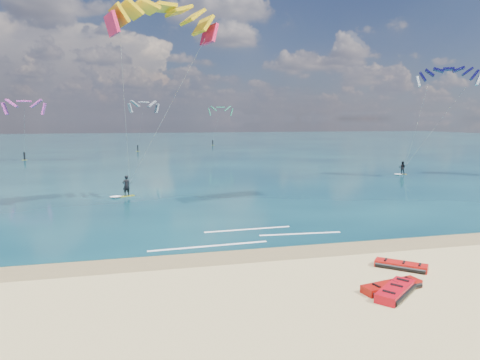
% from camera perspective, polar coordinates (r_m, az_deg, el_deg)
% --- Properties ---
extents(ground, '(320.00, 320.00, 0.00)m').
position_cam_1_polar(ground, '(58.86, -8.82, 1.05)').
color(ground, tan).
rests_on(ground, ground).
extents(wet_sand_strip, '(320.00, 2.40, 0.01)m').
position_cam_1_polar(wet_sand_strip, '(22.88, -1.35, -10.19)').
color(wet_sand_strip, brown).
rests_on(wet_sand_strip, ground).
extents(sea, '(320.00, 200.00, 0.04)m').
position_cam_1_polar(sea, '(122.54, -11.19, 4.66)').
color(sea, '#082231').
rests_on(sea, ground).
extents(packed_kite_left, '(3.14, 1.61, 0.38)m').
position_cam_1_polar(packed_kite_left, '(19.82, 19.55, -13.65)').
color(packed_kite_left, '#A70F08').
rests_on(packed_kite_left, ground).
extents(packed_kite_mid, '(2.63, 2.49, 0.38)m').
position_cam_1_polar(packed_kite_mid, '(22.57, 20.64, -11.00)').
color(packed_kite_mid, red).
rests_on(packed_kite_mid, ground).
extents(packed_kite_right, '(2.93, 2.66, 0.44)m').
position_cam_1_polar(packed_kite_right, '(19.31, 19.99, -14.26)').
color(packed_kite_right, red).
rests_on(packed_kite_right, ground).
extents(kitesurfer_main, '(10.59, 9.72, 17.11)m').
position_cam_1_polar(kitesurfer_main, '(36.98, -12.74, 10.44)').
color(kitesurfer_main, '#E0F11C').
rests_on(kitesurfer_main, sea).
extents(kitesurfer_far, '(7.79, 8.11, 14.30)m').
position_cam_1_polar(kitesurfer_far, '(57.50, 23.53, 7.77)').
color(kitesurfer_far, gold).
rests_on(kitesurfer_far, sea).
extents(shoreline_foam, '(12.10, 3.63, 0.01)m').
position_cam_1_polar(shoreline_foam, '(26.44, 1.31, -7.55)').
color(shoreline_foam, white).
rests_on(shoreline_foam, ground).
extents(distant_kites, '(45.16, 36.14, 10.64)m').
position_cam_1_polar(distant_kites, '(93.86, -12.47, 6.73)').
color(distant_kites, '#CD3CAA').
rests_on(distant_kites, ground).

